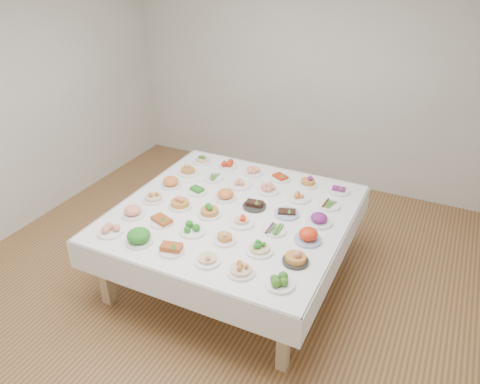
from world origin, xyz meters
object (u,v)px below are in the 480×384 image
at_px(display_table, 233,217).
at_px(dish_35, 339,189).
at_px(dish_0, 110,229).
at_px(dish_18, 171,181).

xyz_separation_m(display_table, dish_35, (0.79, 0.79, 0.10)).
bearing_deg(dish_0, dish_35, 45.19).
height_order(display_table, dish_35, dish_35).
height_order(display_table, dish_0, dish_0).
distance_m(dish_0, dish_35, 2.25).
bearing_deg(display_table, dish_35, 45.05).
bearing_deg(display_table, dish_18, 169.09).
relative_size(display_table, dish_0, 9.74).
height_order(dish_18, dish_35, dish_18).
relative_size(display_table, dish_18, 9.19).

